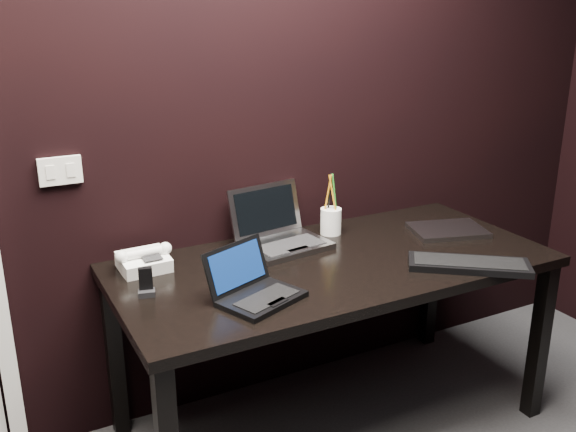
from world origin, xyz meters
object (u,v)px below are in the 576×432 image
silver_laptop (280,236)px  pen_cup (331,220)px  ext_keyboard (469,264)px  desk (333,278)px  netbook (255,289)px  desk_phone (144,261)px  closed_laptop (448,230)px  mobile_phone (146,285)px

silver_laptop → pen_cup: size_ratio=1.40×
ext_keyboard → silver_laptop: bearing=134.5°
desk → silver_laptop: 0.29m
netbook → desk: bearing=21.8°
ext_keyboard → desk_phone: desk_phone is taller
desk → ext_keyboard: size_ratio=3.77×
desk → pen_cup: size_ratio=6.40×
ext_keyboard → closed_laptop: ext_keyboard is taller
desk → desk_phone: bearing=160.2°
desk_phone → mobile_phone: size_ratio=2.22×
ext_keyboard → pen_cup: (-0.27, 0.56, 0.05)m
desk_phone → mobile_phone: same height
ext_keyboard → closed_laptop: 0.39m
closed_laptop → mobile_phone: size_ratio=3.68×
netbook → silver_laptop: (0.30, 0.40, 0.01)m
ext_keyboard → mobile_phone: mobile_phone is taller
desk → pen_cup: (0.14, 0.26, 0.14)m
ext_keyboard → desk_phone: 1.22m
netbook → mobile_phone: size_ratio=3.46×
pen_cup → netbook: bearing=-142.5°
netbook → silver_laptop: 0.50m
ext_keyboard → closed_laptop: size_ratio=1.25×
desk → pen_cup: bearing=61.3°
desk → ext_keyboard: bearing=-36.0°
silver_laptop → pen_cup: 0.26m
netbook → mobile_phone: 0.37m
closed_laptop → ext_keyboard: bearing=-119.3°
closed_laptop → desk_phone: bearing=171.0°
ext_keyboard → desk_phone: bearing=153.5°
desk → pen_cup: pen_cup is taller
netbook → pen_cup: size_ratio=1.28×
silver_laptop → desk: bearing=-64.3°
desk_phone → desk: bearing=-19.8°
desk_phone → mobile_phone: bearing=-103.6°
desk → silver_laptop: silver_laptop is taller
ext_keyboard → pen_cup: size_ratio=1.70×
mobile_phone → pen_cup: (0.88, 0.23, 0.03)m
closed_laptop → pen_cup: pen_cup is taller
mobile_phone → pen_cup: 0.91m
mobile_phone → pen_cup: size_ratio=0.37×
ext_keyboard → closed_laptop: (0.19, 0.34, -0.00)m
closed_laptop → mobile_phone: (-1.33, -0.01, 0.03)m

